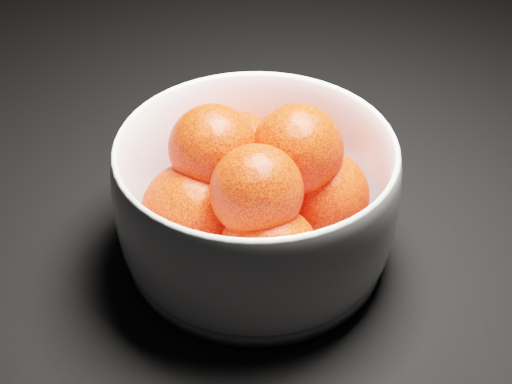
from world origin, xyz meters
TOP-DOWN VIEW (x-y plane):
  - bowl at (0.22, -0.25)m, footprint 0.20×0.20m
  - orange_pile at (0.22, -0.25)m, footprint 0.16×0.17m

SIDE VIEW (x-z plane):
  - bowl at x=0.22m, z-range 0.00..0.10m
  - orange_pile at x=0.22m, z-range 0.01..0.11m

